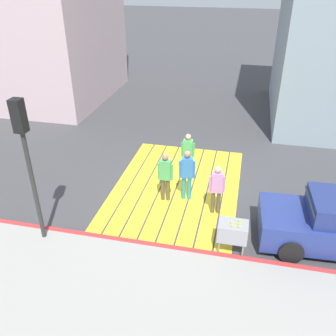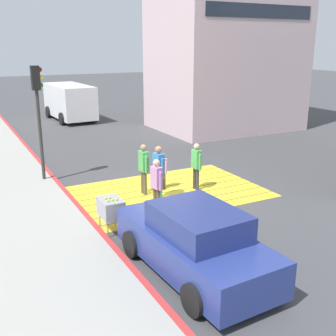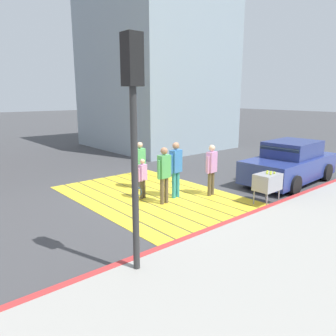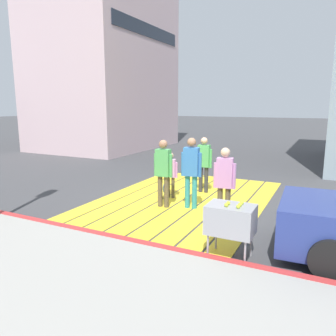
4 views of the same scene
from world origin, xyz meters
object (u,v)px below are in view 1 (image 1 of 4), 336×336
Objects in this scene: traffic_light_corner at (25,145)px; pedestrian_adult_trailing at (188,152)px; pedestrian_child_with_racket at (165,168)px; pedestrian_adult_lead at (165,174)px; pedestrian_adult_side at (187,172)px; tennis_ball_cart at (233,231)px; pedestrian_teen_behind at (217,186)px.

pedestrian_adult_trailing is (4.55, -3.39, -2.06)m from traffic_light_corner.
pedestrian_adult_trailing reaches higher than pedestrian_child_with_racket.
pedestrian_adult_side is (0.23, -0.67, 0.04)m from pedestrian_adult_lead.
pedestrian_adult_lead is 0.71m from pedestrian_adult_side.
pedestrian_adult_side reaches higher than pedestrian_adult_lead.
traffic_light_corner reaches higher than pedestrian_adult_side.
pedestrian_teen_behind is (1.69, 0.63, 0.29)m from tennis_ball_cart.
tennis_ball_cart is (0.68, -5.31, -2.34)m from traffic_light_corner.
traffic_light_corner is at bearing 132.60° from pedestrian_adult_lead.
traffic_light_corner is at bearing 116.89° from pedestrian_teen_behind.
tennis_ball_cart is at bearing -138.52° from pedestrian_child_with_racket.
pedestrian_adult_trailing is (1.82, -0.42, -0.05)m from pedestrian_adult_lead.
pedestrian_teen_behind reaches higher than pedestrian_child_with_racket.
traffic_light_corner is 4.17× the size of tennis_ball_cart.
pedestrian_adult_trailing is (3.87, 1.92, 0.28)m from tennis_ball_cart.
pedestrian_teen_behind is (-0.35, -1.71, -0.03)m from pedestrian_adult_lead.
pedestrian_adult_side is at bearing 36.24° from tennis_ball_cart.
pedestrian_adult_lead is 1.05× the size of pedestrian_adult_trailing.
pedestrian_adult_side is at bearing -71.21° from pedestrian_adult_lead.
pedestrian_adult_lead is 1.03× the size of pedestrian_teen_behind.
pedestrian_adult_trailing is 0.92× the size of pedestrian_adult_side.
tennis_ball_cart is 3.13m from pedestrian_adult_lead.
pedestrian_teen_behind is at bearing -121.74° from pedestrian_child_with_racket.
pedestrian_adult_trailing is 1.61m from pedestrian_adult_side.
pedestrian_adult_lead is at bearing 108.79° from pedestrian_adult_side.
pedestrian_adult_lead reaches higher than tennis_ball_cart.
pedestrian_teen_behind is 2.27m from pedestrian_child_with_racket.
pedestrian_teen_behind is at bearing -119.27° from pedestrian_adult_side.
pedestrian_adult_side is at bearing 60.73° from pedestrian_teen_behind.
pedestrian_adult_side is at bearing -171.06° from pedestrian_adult_trailing.
tennis_ball_cart is 3.85m from pedestrian_child_with_racket.
traffic_light_corner is 5.84m from tennis_ball_cart.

